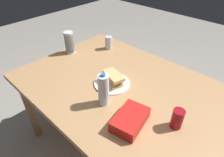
{
  "coord_description": "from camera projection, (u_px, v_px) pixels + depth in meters",
  "views": [
    {
      "loc": [
        0.67,
        -0.84,
        1.61
      ],
      "look_at": [
        -0.09,
        -0.04,
        0.8
      ],
      "focal_mm": 30.5,
      "sensor_mm": 36.0,
      "label": 1
    }
  ],
  "objects": [
    {
      "name": "plastic_cup_stack",
      "position": [
        69.0,
        43.0,
        1.72
      ],
      "size": [
        0.08,
        0.08,
        0.2
      ],
      "color": "silver",
      "rests_on": "dining_table"
    },
    {
      "name": "dining_table",
      "position": [
        124.0,
        95.0,
        1.42
      ],
      "size": [
        1.59,
        1.08,
        0.75
      ],
      "color": "tan",
      "rests_on": "ground_plane"
    },
    {
      "name": "soda_can_red",
      "position": [
        177.0,
        119.0,
        1.05
      ],
      "size": [
        0.07,
        0.07,
        0.12
      ],
      "primitive_type": "cylinder",
      "color": "maroon",
      "rests_on": "dining_table"
    },
    {
      "name": "ground_plane",
      "position": [
        121.0,
        147.0,
        1.82
      ],
      "size": [
        8.0,
        8.0,
        0.0
      ],
      "primitive_type": "plane",
      "color": "gray"
    },
    {
      "name": "water_bottle_tall",
      "position": [
        104.0,
        90.0,
        1.17
      ],
      "size": [
        0.07,
        0.07,
        0.23
      ],
      "color": "silver",
      "rests_on": "dining_table"
    },
    {
      "name": "paper_plate",
      "position": [
        112.0,
        83.0,
        1.39
      ],
      "size": [
        0.26,
        0.26,
        0.01
      ],
      "primitive_type": "cylinder",
      "color": "white",
      "rests_on": "dining_table"
    },
    {
      "name": "soda_can_silver",
      "position": [
        109.0,
        43.0,
        1.81
      ],
      "size": [
        0.07,
        0.07,
        0.12
      ],
      "primitive_type": "cylinder",
      "color": "silver",
      "rests_on": "dining_table"
    },
    {
      "name": "sandwich",
      "position": [
        112.0,
        78.0,
        1.36
      ],
      "size": [
        0.2,
        0.14,
        0.08
      ],
      "color": "#DBB26B",
      "rests_on": "paper_plate"
    },
    {
      "name": "chip_bag",
      "position": [
        130.0,
        120.0,
        1.08
      ],
      "size": [
        0.19,
        0.25,
        0.07
      ],
      "primitive_type": "cube",
      "rotation": [
        0.0,
        0.0,
        1.76
      ],
      "color": "red",
      "rests_on": "dining_table"
    }
  ]
}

